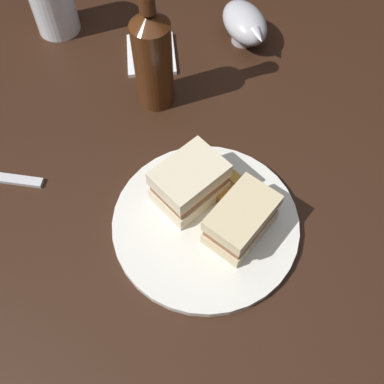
% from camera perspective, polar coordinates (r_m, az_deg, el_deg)
% --- Properties ---
extents(ground_plane, '(6.00, 6.00, 0.00)m').
position_cam_1_polar(ground_plane, '(1.40, -0.86, -14.61)').
color(ground_plane, black).
extents(dining_table, '(1.18, 0.89, 0.72)m').
position_cam_1_polar(dining_table, '(1.06, -1.12, -9.07)').
color(dining_table, black).
rests_on(dining_table, ground).
extents(plate, '(0.28, 0.28, 0.01)m').
position_cam_1_polar(plate, '(0.69, 1.70, -3.92)').
color(plate, silver).
rests_on(plate, dining_table).
extents(sandwich_half_left, '(0.12, 0.12, 0.06)m').
position_cam_1_polar(sandwich_half_left, '(0.65, 6.14, -3.46)').
color(sandwich_half_left, beige).
rests_on(sandwich_half_left, plate).
extents(sandwich_half_right, '(0.12, 0.12, 0.07)m').
position_cam_1_polar(sandwich_half_right, '(0.67, -0.32, 1.13)').
color(sandwich_half_right, beige).
rests_on(sandwich_half_right, plate).
extents(potato_wedge_front, '(0.04, 0.04, 0.02)m').
position_cam_1_polar(potato_wedge_front, '(0.69, 4.71, -1.04)').
color(potato_wedge_front, '#B77F33').
rests_on(potato_wedge_front, plate).
extents(potato_wedge_middle, '(0.05, 0.03, 0.01)m').
position_cam_1_polar(potato_wedge_middle, '(0.69, 4.94, -1.61)').
color(potato_wedge_middle, '#B77F33').
rests_on(potato_wedge_middle, plate).
extents(potato_wedge_back, '(0.05, 0.03, 0.02)m').
position_cam_1_polar(potato_wedge_back, '(0.69, 4.89, -1.07)').
color(potato_wedge_back, '#B77F33').
rests_on(potato_wedge_back, plate).
extents(potato_wedge_left_edge, '(0.05, 0.05, 0.02)m').
position_cam_1_polar(potato_wedge_left_edge, '(0.71, 5.61, 1.13)').
color(potato_wedge_left_edge, gold).
rests_on(potato_wedge_left_edge, plate).
extents(potato_wedge_right_edge, '(0.05, 0.04, 0.01)m').
position_cam_1_polar(potato_wedge_right_edge, '(0.69, 4.72, -1.41)').
color(potato_wedge_right_edge, '#AD702D').
rests_on(potato_wedge_right_edge, plate).
extents(potato_wedge_stray, '(0.02, 0.05, 0.02)m').
position_cam_1_polar(potato_wedge_stray, '(0.71, 4.49, 0.86)').
color(potato_wedge_stray, '#AD702D').
rests_on(potato_wedge_stray, plate).
extents(pint_glass, '(0.08, 0.08, 0.15)m').
position_cam_1_polar(pint_glass, '(0.98, -17.02, 21.74)').
color(pint_glass, white).
rests_on(pint_glass, dining_table).
extents(gravy_boat, '(0.14, 0.11, 0.07)m').
position_cam_1_polar(gravy_boat, '(0.93, 6.61, 20.15)').
color(gravy_boat, '#B7B7BC').
rests_on(gravy_boat, dining_table).
extents(cider_bottle, '(0.06, 0.06, 0.26)m').
position_cam_1_polar(cider_bottle, '(0.77, -4.94, 16.62)').
color(cider_bottle, '#47230F').
rests_on(cider_bottle, dining_table).
extents(napkin, '(0.12, 0.10, 0.01)m').
position_cam_1_polar(napkin, '(0.92, -5.12, 16.72)').
color(napkin, white).
rests_on(napkin, dining_table).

